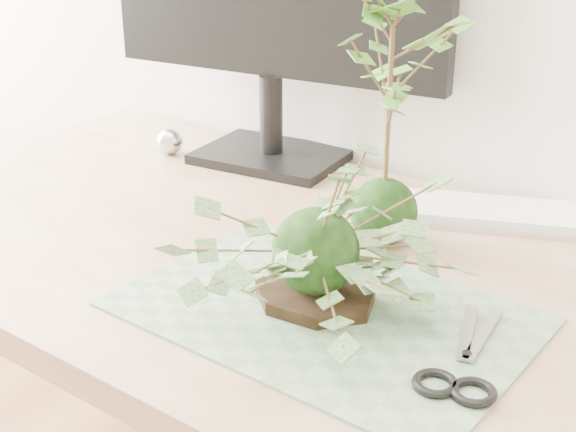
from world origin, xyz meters
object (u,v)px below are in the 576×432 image
at_px(maple_kokedama, 392,46).
at_px(desk, 351,332).
at_px(ivy_kokedama, 316,213).
at_px(keyboard, 504,214).

bearing_deg(maple_kokedama, desk, -80.58).
height_order(ivy_kokedama, keyboard, ivy_kokedama).
bearing_deg(ivy_kokedama, keyboard, 78.27).
xyz_separation_m(desk, ivy_kokedama, (0.01, -0.10, 0.21)).
bearing_deg(desk, maple_kokedama, 99.42).
xyz_separation_m(maple_kokedama, keyboard, (0.10, 0.18, -0.26)).
distance_m(desk, maple_kokedama, 0.37).
bearing_deg(keyboard, ivy_kokedama, -125.15).
relative_size(ivy_kokedama, maple_kokedama, 0.97).
xyz_separation_m(ivy_kokedama, maple_kokedama, (-0.02, 0.20, 0.15)).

